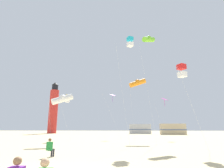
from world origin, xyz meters
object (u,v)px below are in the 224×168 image
object	(u,v)px
kite_tube_lime	(149,39)
kite_diamond_magenta	(164,100)
kite_flyer_standing	(50,147)
kite_tube_white	(62,99)
rv_van_silver	(140,129)
rv_van_tan	(173,129)
kite_box_cyan	(130,42)
kite_box_gold	(67,99)
kite_box_scarlet	(182,71)
kite_tube_orange	(138,83)
lighthouse_distant	(53,109)
kite_diamond_violet	(113,97)

from	to	relation	value
kite_tube_lime	kite_diamond_magenta	xyz separation A→B (m)	(3.03, 6.55, -7.58)
kite_flyer_standing	kite_tube_white	bearing A→B (deg)	-56.28
kite_tube_lime	rv_van_silver	size ratio (longest dim) A/B	2.22
kite_tube_lime	rv_van_tan	world-z (taller)	kite_tube_lime
kite_tube_white	kite_box_cyan	distance (m)	10.28
kite_flyer_standing	kite_box_gold	size ratio (longest dim) A/B	0.17
kite_flyer_standing	rv_van_tan	size ratio (longest dim) A/B	0.18
kite_box_scarlet	kite_tube_orange	bearing A→B (deg)	106.49
kite_box_gold	lighthouse_distant	size ratio (longest dim) A/B	0.40
kite_flyer_standing	kite_diamond_violet	size ratio (longest dim) A/B	0.15
rv_van_tan	kite_tube_white	bearing A→B (deg)	-123.72
kite_box_scarlet	rv_van_tan	xyz separation A→B (m)	(7.86, 34.79, -5.26)
kite_box_scarlet	lighthouse_distant	distance (m)	51.40
kite_tube_orange	kite_box_scarlet	xyz separation A→B (m)	(3.02, -10.22, -1.50)
kite_tube_lime	lighthouse_distant	world-z (taller)	lighthouse_distant
kite_flyer_standing	rv_van_silver	xyz separation A→B (m)	(9.67, 44.81, 0.78)
lighthouse_distant	rv_van_silver	xyz separation A→B (m)	(27.90, -1.75, -6.45)
kite_tube_lime	rv_van_tan	size ratio (longest dim) A/B	2.23
kite_diamond_violet	kite_tube_lime	xyz separation A→B (m)	(5.50, -8.45, 6.52)
rv_van_tan	lighthouse_distant	bearing A→B (deg)	167.23
kite_tube_white	lighthouse_distant	bearing A→B (deg)	112.66
kite_tube_lime	lighthouse_distant	bearing A→B (deg)	126.92
kite_flyer_standing	kite_tube_lime	bearing A→B (deg)	-108.29
kite_box_gold	rv_van_silver	bearing A→B (deg)	65.26
kite_tube_white	kite_tube_lime	bearing A→B (deg)	14.36
kite_tube_orange	kite_diamond_violet	distance (m)	7.20
lighthouse_distant	kite_box_scarlet	bearing A→B (deg)	-56.89
kite_tube_white	rv_van_silver	xyz separation A→B (m)	(12.00, 36.33, -3.67)
kite_tube_white	kite_box_scarlet	distance (m)	13.24
kite_box_gold	rv_van_tan	size ratio (longest dim) A/B	1.05
rv_van_silver	kite_box_cyan	bearing A→B (deg)	-95.50
kite_tube_orange	rv_van_silver	world-z (taller)	kite_tube_orange
kite_tube_orange	kite_box_gold	distance (m)	11.02
kite_flyer_standing	kite_tube_white	distance (m)	9.85
kite_box_gold	kite_box_cyan	bearing A→B (deg)	-39.26
kite_diamond_violet	lighthouse_distant	distance (m)	34.17
kite_box_cyan	lighthouse_distant	bearing A→B (deg)	121.43
kite_tube_orange	kite_tube_lime	bearing A→B (deg)	-59.05
kite_diamond_violet	rv_van_silver	size ratio (longest dim) A/B	1.18
kite_box_scarlet	kite_tube_lime	bearing A→B (deg)	101.09
kite_flyer_standing	kite_tube_orange	distance (m)	17.08
kite_diamond_magenta	rv_van_tan	size ratio (longest dim) A/B	1.01
lighthouse_distant	rv_van_silver	bearing A→B (deg)	-3.60
kite_tube_orange	kite_tube_white	distance (m)	10.99
kite_tube_lime	rv_van_tan	distance (m)	31.20
kite_box_cyan	kite_tube_orange	bearing A→B (deg)	78.82
kite_flyer_standing	kite_box_gold	distance (m)	16.78
kite_box_scarlet	lighthouse_distant	size ratio (longest dim) A/B	0.43
kite_tube_lime	kite_box_scarlet	bearing A→B (deg)	-78.91
kite_diamond_violet	kite_box_gold	distance (m)	8.07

